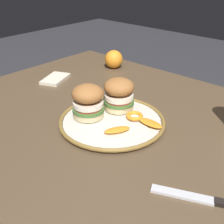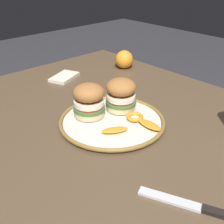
# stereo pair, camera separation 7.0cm
# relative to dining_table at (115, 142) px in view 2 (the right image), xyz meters

# --- Properties ---
(dining_table) EXTENTS (1.16, 0.91, 0.73)m
(dining_table) POSITION_rel_dining_table_xyz_m (0.00, 0.00, 0.00)
(dining_table) COLOR brown
(dining_table) RESTS_ON ground
(dinner_plate) EXTENTS (0.32, 0.32, 0.02)m
(dinner_plate) POSITION_rel_dining_table_xyz_m (-0.03, 0.04, 0.11)
(dinner_plate) COLOR silver
(dinner_plate) RESTS_ON dining_table
(sandwich_half_left) EXTENTS (0.12, 0.12, 0.10)m
(sandwich_half_left) POSITION_rel_dining_table_xyz_m (0.04, 0.07, 0.17)
(sandwich_half_left) COLOR beige
(sandwich_half_left) RESTS_ON dinner_plate
(sandwich_half_right) EXTENTS (0.11, 0.11, 0.10)m
(sandwich_half_right) POSITION_rel_dining_table_xyz_m (0.00, -0.02, 0.17)
(sandwich_half_right) COLOR beige
(sandwich_half_right) RESTS_ON dinner_plate
(orange_peel_curled) EXTENTS (0.07, 0.07, 0.01)m
(orange_peel_curled) POSITION_rel_dining_table_xyz_m (-0.08, -0.01, 0.13)
(orange_peel_curled) COLOR orange
(orange_peel_curled) RESTS_ON dinner_plate
(orange_peel_strip_long) EXTENTS (0.06, 0.08, 0.01)m
(orange_peel_strip_long) POSITION_rel_dining_table_xyz_m (-0.09, 0.08, 0.12)
(orange_peel_strip_long) COLOR orange
(orange_peel_strip_long) RESTS_ON dinner_plate
(orange_peel_strip_short) EXTENTS (0.08, 0.04, 0.01)m
(orange_peel_strip_short) POSITION_rel_dining_table_xyz_m (-0.13, -0.01, 0.12)
(orange_peel_strip_short) COLOR orange
(orange_peel_strip_short) RESTS_ON dinner_plate
(whole_orange) EXTENTS (0.08, 0.08, 0.08)m
(whole_orange) POSITION_rel_dining_table_xyz_m (0.30, -0.33, 0.14)
(whole_orange) COLOR orange
(whole_orange) RESTS_ON dining_table
(table_knife) EXTENTS (0.21, 0.11, 0.01)m
(table_knife) POSITION_rel_dining_table_xyz_m (-0.39, 0.14, 0.11)
(table_knife) COLOR silver
(table_knife) RESTS_ON dining_table
(folded_napkin) EXTENTS (0.12, 0.15, 0.01)m
(folded_napkin) POSITION_rel_dining_table_xyz_m (0.38, -0.06, 0.11)
(folded_napkin) COLOR beige
(folded_napkin) RESTS_ON dining_table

